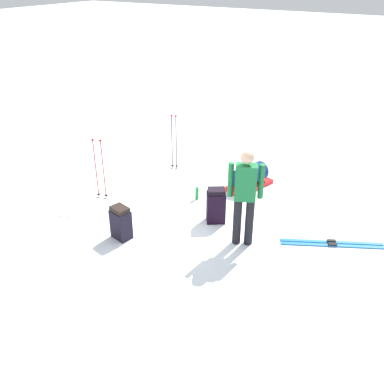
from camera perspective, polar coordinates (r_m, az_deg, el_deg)
The scene contains 9 objects.
ground_plane at distance 7.80m, azimuth 0.00°, elevation -4.55°, with size 80.00×80.00×0.00m, color white.
skier_standing at distance 6.92m, azimuth 7.03°, elevation -0.16°, with size 0.53×0.34×1.70m.
ski_pair_near at distance 7.70m, azimuth 18.01°, elevation -6.51°, with size 1.61×0.94×0.05m.
backpack_large_dark at distance 7.80m, azimuth 3.19°, elevation -1.83°, with size 0.42×0.40×0.66m.
backpack_bright at distance 7.45m, azimuth -9.39°, elevation -4.03°, with size 0.38×0.31×0.60m.
ski_poles_planted_near at distance 9.75m, azimuth -2.39°, elevation 6.98°, with size 0.17×0.10×1.28m.
ski_poles_planted_far at distance 8.63m, azimuth -12.18°, elevation 3.40°, with size 0.22×0.12×1.26m.
gear_sled at distance 9.13m, azimuth 7.61°, elevation 1.91°, with size 0.75×1.15×0.49m.
thermos_bottle at distance 8.62m, azimuth 0.66°, elevation -0.18°, with size 0.07×0.07×0.26m, color #1A7631.
Camera 1 is at (-3.46, 5.61, 4.18)m, focal length 40.31 mm.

